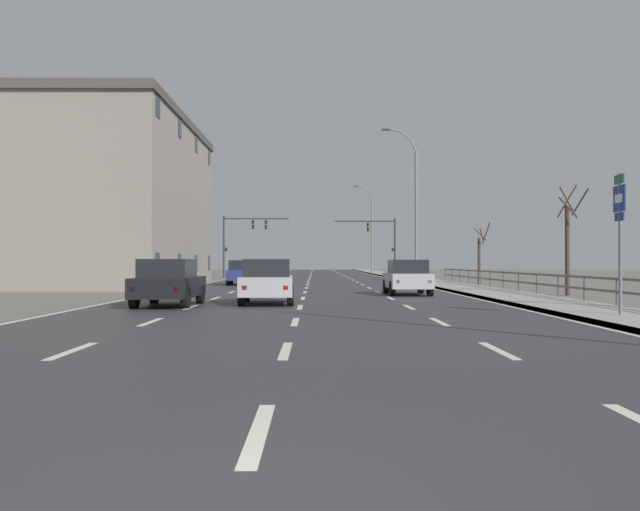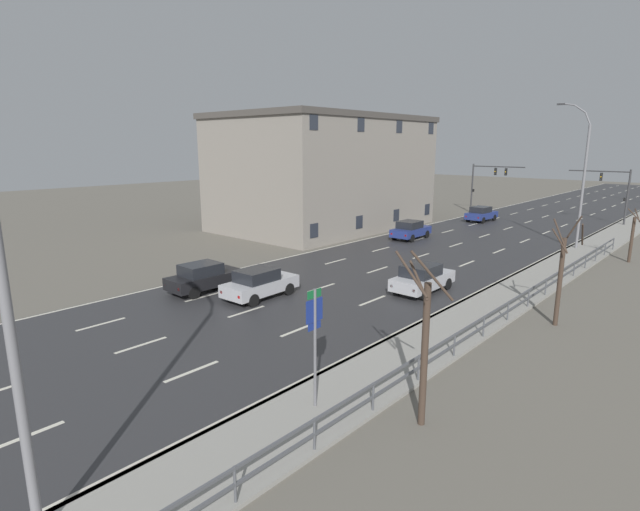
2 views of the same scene
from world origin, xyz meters
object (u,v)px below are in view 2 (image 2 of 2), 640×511
at_px(street_lamp_foreground, 2,292).
at_px(brick_building, 324,172).
at_px(traffic_signal_left, 486,179).
at_px(car_near_left, 422,278).
at_px(highway_sign, 315,334).
at_px(car_far_right, 259,283).
at_px(street_lamp_midground, 582,179).
at_px(traffic_signal_right, 615,188).
at_px(car_far_left, 204,277).
at_px(car_mid_centre, 411,230).
at_px(car_near_right, 481,214).

height_order(street_lamp_foreground, brick_building, brick_building).
relative_size(traffic_signal_left, car_near_left, 1.47).
relative_size(highway_sign, car_far_right, 0.91).
xyz_separation_m(highway_sign, traffic_signal_left, (-14.72, 45.44, 1.57)).
bearing_deg(street_lamp_midground, traffic_signal_left, 132.81).
bearing_deg(traffic_signal_right, street_lamp_midground, -87.52).
height_order(traffic_signal_left, car_far_left, traffic_signal_left).
xyz_separation_m(car_far_right, car_mid_centre, (-2.92, 19.51, 0.00)).
bearing_deg(traffic_signal_right, street_lamp_foreground, -89.26).
xyz_separation_m(street_lamp_midground, car_far_left, (-11.81, -25.51, -4.52)).
height_order(car_near_right, brick_building, brick_building).
height_order(street_lamp_foreground, car_far_left, street_lamp_foreground).
height_order(traffic_signal_right, car_near_left, traffic_signal_right).
height_order(street_lamp_foreground, car_near_left, street_lamp_foreground).
bearing_deg(street_lamp_midground, street_lamp_foreground, -89.97).
height_order(car_near_right, car_far_right, same).
relative_size(highway_sign, traffic_signal_right, 0.67).
xyz_separation_m(traffic_signal_right, traffic_signal_left, (-13.10, -0.61, 0.28)).
distance_m(street_lamp_midground, car_far_right, 26.21).
xyz_separation_m(traffic_signal_left, car_mid_centre, (2.22, -19.68, -3.18)).
bearing_deg(traffic_signal_right, highway_sign, -87.99).
xyz_separation_m(highway_sign, brick_building, (-22.46, 26.00, 2.85)).
distance_m(street_lamp_midground, car_near_right, 15.00).
bearing_deg(car_far_left, street_lamp_midground, 65.94).
relative_size(car_far_left, car_mid_centre, 0.99).
relative_size(street_lamp_foreground, car_near_right, 2.52).
distance_m(traffic_signal_left, car_mid_centre, 20.06).
height_order(street_lamp_midground, car_far_left, street_lamp_midground).
relative_size(traffic_signal_left, car_far_right, 1.45).
xyz_separation_m(traffic_signal_left, brick_building, (-7.74, -19.44, 1.29)).
distance_m(highway_sign, traffic_signal_right, 46.09).
height_order(traffic_signal_right, brick_building, brick_building).
bearing_deg(street_lamp_foreground, traffic_signal_left, 104.63).
xyz_separation_m(car_far_left, brick_building, (-9.70, 20.93, 4.47)).
xyz_separation_m(street_lamp_midground, car_far_right, (-8.63, -24.32, -4.52)).
relative_size(car_near_right, car_near_left, 1.01).
relative_size(traffic_signal_right, car_near_left, 1.38).
bearing_deg(car_far_left, car_near_left, 41.56).
distance_m(street_lamp_foreground, traffic_signal_right, 53.47).
bearing_deg(highway_sign, traffic_signal_left, 107.94).
height_order(traffic_signal_left, car_far_right, traffic_signal_left).
relative_size(highway_sign, car_far_left, 0.92).
relative_size(car_near_right, car_mid_centre, 1.00).
height_order(car_far_right, car_mid_centre, same).
bearing_deg(car_far_right, car_mid_centre, 96.52).
bearing_deg(street_lamp_midground, traffic_signal_right, 92.48).
height_order(street_lamp_midground, traffic_signal_right, street_lamp_midground).
bearing_deg(car_mid_centre, street_lamp_foreground, -72.92).
bearing_deg(car_far_right, street_lamp_foreground, -59.60).
bearing_deg(car_far_right, car_near_right, 92.67).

